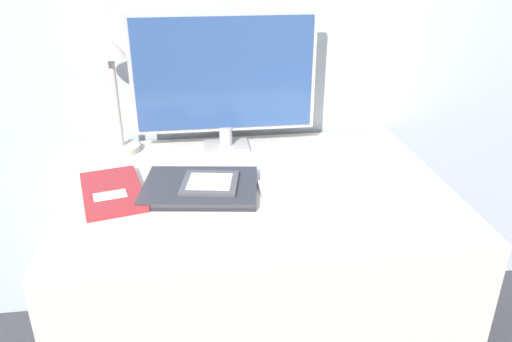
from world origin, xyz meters
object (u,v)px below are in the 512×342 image
(laptop, at_px, (200,187))
(notebook, at_px, (112,191))
(ereader, at_px, (210,183))
(desk_lamp, at_px, (114,82))
(keyboard, at_px, (311,187))
(monitor, at_px, (224,78))

(laptop, xyz_separation_m, notebook, (-0.25, 0.01, -0.00))
(laptop, bearing_deg, notebook, 177.71)
(ereader, xyz_separation_m, desk_lamp, (-0.28, 0.34, 0.21))
(desk_lamp, relative_size, notebook, 1.23)
(keyboard, height_order, notebook, notebook)
(laptop, height_order, desk_lamp, desk_lamp)
(monitor, bearing_deg, notebook, -138.26)
(notebook, bearing_deg, keyboard, -4.26)
(keyboard, relative_size, notebook, 0.97)
(monitor, xyz_separation_m, ereader, (-0.07, -0.32, -0.22))
(notebook, bearing_deg, ereader, -3.54)
(laptop, height_order, notebook, laptop)
(keyboard, xyz_separation_m, laptop, (-0.32, 0.03, 0.00))
(monitor, relative_size, keyboard, 2.02)
(ereader, bearing_deg, keyboard, -4.94)
(monitor, height_order, notebook, monitor)
(monitor, height_order, laptop, monitor)
(desk_lamp, bearing_deg, ereader, -50.03)
(desk_lamp, bearing_deg, notebook, -88.33)
(monitor, relative_size, notebook, 1.96)
(keyboard, xyz_separation_m, desk_lamp, (-0.57, 0.36, 0.23))
(keyboard, relative_size, ereader, 1.67)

